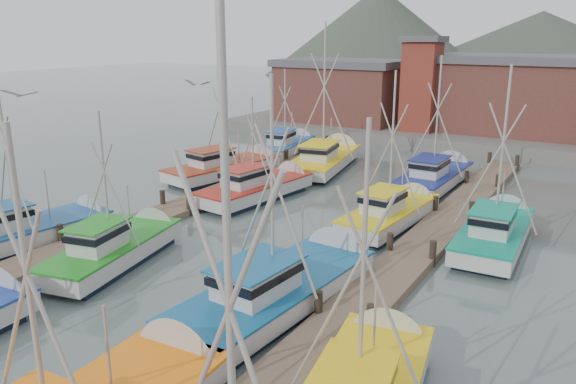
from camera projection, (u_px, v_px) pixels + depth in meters
The scene contains 20 objects.
ground at pixel (220, 268), 24.79m from camera, with size 260.00×260.00×0.00m, color #4D5C59.
dock_left at pixel (165, 214), 31.54m from camera, with size 2.30×46.00×1.50m.
dock_right at pixel (403, 265), 24.61m from camera, with size 2.30×46.00×1.50m.
quay at pixel (451, 132), 55.15m from camera, with size 44.00×16.00×1.20m, color slate.
shed_left at pixel (342, 90), 57.92m from camera, with size 12.72×8.48×6.20m.
shed_center at pixel (520, 94), 51.06m from camera, with size 14.84×9.54×6.90m.
lookout_tower at pixel (421, 83), 51.49m from camera, with size 3.60×3.60×8.50m.
distant_hills at pixel (496, 77), 132.23m from camera, with size 175.00×140.00×42.00m.
boat_4 at pixel (120, 247), 25.35m from camera, with size 4.05×8.50×7.56m.
boat_5 at pixel (286, 287), 21.41m from camera, with size 3.98×10.36×9.65m.
boat_6 at pixel (32, 231), 27.39m from camera, with size 4.06×9.28×8.80m.
boat_8 at pixel (261, 188), 35.14m from camera, with size 3.81×9.11×7.15m.
boat_9 at pixel (394, 212), 30.24m from camera, with size 3.51×8.38×8.88m.
boat_10 at pixel (229, 167), 40.44m from camera, with size 4.71×9.76×8.69m.
boat_11 at pixel (496, 231), 27.35m from camera, with size 3.79×8.75×9.43m.
boat_12 at pixel (326, 159), 43.06m from camera, with size 5.04×10.86×11.83m.
boat_13 at pixel (436, 176), 37.86m from camera, with size 3.82×9.35×9.48m.
boat_14 at pixel (288, 146), 48.12m from camera, with size 3.79×8.67×7.86m.
gull_near at pixel (19, 95), 17.77m from camera, with size 1.55×0.65×0.24m.
gull_far at pixel (198, 83), 23.25m from camera, with size 1.53×0.66×0.24m.
Camera 1 is at (14.40, -18.10, 10.01)m, focal length 35.00 mm.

